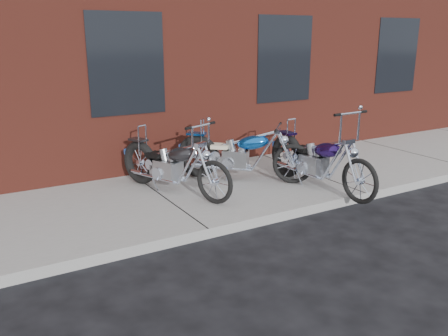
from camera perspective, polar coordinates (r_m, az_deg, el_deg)
ground at (r=6.58m, az=-1.88°, el=-8.52°), size 120.00×120.00×0.00m
sidewalk at (r=7.81m, az=-7.15°, el=-4.05°), size 22.00×3.00×0.15m
chopper_purple at (r=8.25m, az=11.19°, el=0.68°), size 0.61×2.51×1.41m
chopper_blue at (r=8.54m, az=2.02°, el=1.47°), size 1.89×1.80×1.09m
chopper_third at (r=7.91m, az=-6.27°, el=0.12°), size 1.02×2.29×1.23m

